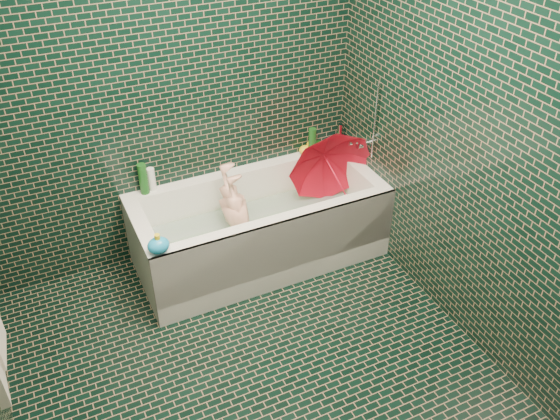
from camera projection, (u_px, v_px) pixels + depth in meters
name	position (u px, v px, depth m)	size (l,w,h in m)	color
floor	(260.00, 382.00, 3.38)	(2.80, 2.80, 0.00)	black
wall_back	(165.00, 86.00, 3.69)	(2.80, 2.80, 0.00)	black
wall_right	(482.00, 141.00, 3.11)	(2.80, 2.80, 0.00)	black
bathtub	(260.00, 234.00, 4.15)	(1.70, 0.75, 0.55)	white
bath_mat	(259.00, 239.00, 4.20)	(1.35, 0.47, 0.01)	#4CCF29
water	(259.00, 223.00, 4.12)	(1.48, 0.53, 0.00)	silver
faucet	(365.00, 139.00, 4.12)	(0.18, 0.19, 0.55)	silver
child	(241.00, 225.00, 4.08)	(0.32, 0.21, 0.89)	#EDAC94
umbrella	(336.00, 177.00, 4.10)	(0.59, 0.59, 0.52)	red
soap_bottle_a	(326.00, 148.00, 4.47)	(0.09, 0.09, 0.24)	white
soap_bottle_b	(340.00, 148.00, 4.47)	(0.08, 0.08, 0.18)	#4D1C69
soap_bottle_c	(321.00, 152.00, 4.42)	(0.14, 0.14, 0.17)	#154B17
bottle_right_tall	(312.00, 142.00, 4.33)	(0.06, 0.06, 0.21)	#154B17
bottle_right_pump	(340.00, 136.00, 4.41)	(0.05, 0.05, 0.20)	silver
bottle_left_tall	(143.00, 179.00, 3.91)	(0.06, 0.06, 0.22)	#154B17
bottle_left_short	(152.00, 179.00, 3.96)	(0.05, 0.05, 0.16)	white
rubber_duck	(306.00, 149.00, 4.37)	(0.12, 0.09, 0.10)	yellow
bath_toy	(158.00, 245.00, 3.42)	(0.14, 0.12, 0.13)	#178CD5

